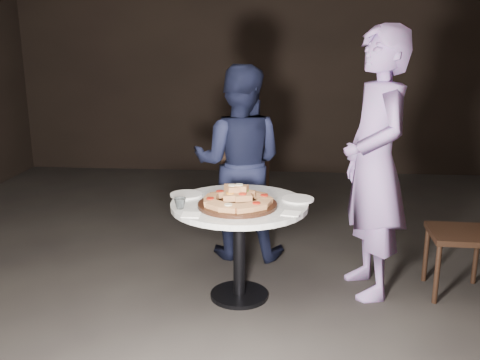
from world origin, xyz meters
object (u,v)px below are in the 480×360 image
object	(u,v)px
water_glass	(180,203)
chair_right	(476,225)
focaccia_pile	(237,198)
diner_teal	(375,165)
chair_far	(244,181)
table	(239,221)
serving_board	(237,205)
diner_navy	(239,163)

from	to	relation	value
water_glass	chair_right	size ratio (longest dim) A/B	0.09
focaccia_pile	chair_right	world-z (taller)	chair_right
chair_right	diner_teal	size ratio (longest dim) A/B	0.48
chair_far	table	bearing A→B (deg)	84.75
serving_board	diner_teal	bearing A→B (deg)	16.95
table	diner_teal	size ratio (longest dim) A/B	0.52
water_glass	chair_far	size ratio (longest dim) A/B	0.09
table	chair_far	distance (m)	1.12
table	serving_board	xyz separation A→B (m)	(-0.00, -0.09, 0.13)
water_glass	diner_teal	xyz separation A→B (m)	(1.18, 0.33, 0.18)
focaccia_pile	water_glass	bearing A→B (deg)	-167.56
diner_navy	serving_board	bearing A→B (deg)	98.67
water_glass	diner_navy	bearing A→B (deg)	72.49
table	diner_teal	distance (m)	0.92
water_glass	chair_right	xyz separation A→B (m)	(1.83, 0.32, -0.20)
focaccia_pile	water_glass	size ratio (longest dim) A/B	5.99
table	focaccia_pile	world-z (taller)	focaccia_pile
table	serving_board	bearing A→B (deg)	-92.68
table	water_glass	distance (m)	0.40
focaccia_pile	diner_teal	distance (m)	0.90
focaccia_pile	table	bearing A→B (deg)	86.23
chair_right	chair_far	bearing A→B (deg)	-119.20
table	diner_navy	distance (m)	0.75
table	water_glass	bearing A→B (deg)	-155.36
serving_board	table	bearing A→B (deg)	87.32
serving_board	chair_right	size ratio (longest dim) A/B	0.59
chair_far	chair_right	size ratio (longest dim) A/B	1.01
serving_board	diner_teal	distance (m)	0.90
chair_far	focaccia_pile	bearing A→B (deg)	84.31
focaccia_pile	diner_teal	world-z (taller)	diner_teal
chair_right	diner_navy	distance (m)	1.67
table	chair_right	bearing A→B (deg)	6.42
serving_board	diner_navy	size ratio (longest dim) A/B	0.33
serving_board	focaccia_pile	xyz separation A→B (m)	(-0.00, 0.00, 0.04)
focaccia_pile	diner_navy	bearing A→B (deg)	94.16
focaccia_pile	diner_navy	xyz separation A→B (m)	(-0.06, 0.80, 0.03)
serving_board	diner_navy	distance (m)	0.81
chair_far	chair_right	xyz separation A→B (m)	(1.55, -0.95, -0.00)
chair_far	diner_teal	xyz separation A→B (m)	(0.89, -0.95, 0.38)
serving_board	chair_far	xyz separation A→B (m)	(-0.05, 1.20, -0.17)
diner_navy	diner_teal	size ratio (longest dim) A/B	0.85
diner_navy	diner_teal	distance (m)	1.06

